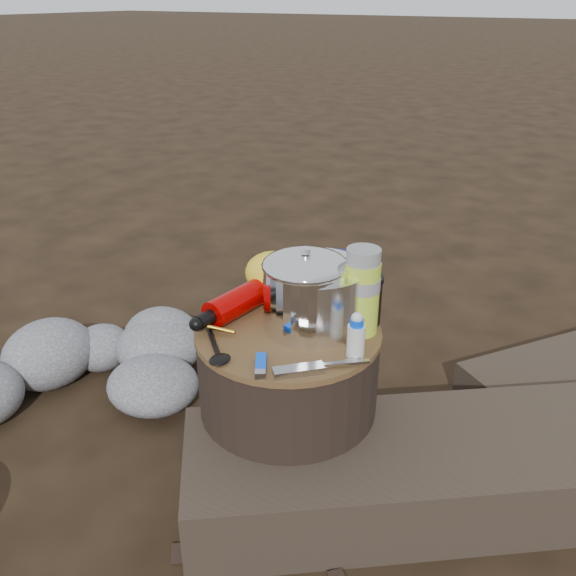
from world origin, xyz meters
The scene contains 15 objects.
ground centered at (0.00, 0.00, 0.00)m, with size 60.00×60.00×0.00m, color black.
stump centered at (0.00, 0.00, 0.19)m, with size 0.41×0.41×0.38m, color black.
rock_ring centered at (-0.61, -0.26, 0.10)m, with size 0.47×1.02×0.20m, color slate, non-canonical shape.
foil_windscreen centered at (0.04, 0.06, 0.45)m, with size 0.23×0.23×0.14m, color white.
camping_pot centered at (0.03, 0.02, 0.47)m, with size 0.18×0.18×0.18m, color silver.
fuel_bottle centered at (-0.13, 0.02, 0.41)m, with size 0.06×0.27×0.06m, color #A30201, non-canonical shape.
thermos centered at (0.14, 0.08, 0.47)m, with size 0.08×0.08×0.19m, color #ABCB2F.
travel_mug centered at (0.13, 0.12, 0.43)m, with size 0.07×0.07×0.11m, color black.
stuff_sack centered at (-0.11, 0.13, 0.43)m, with size 0.16×0.13×0.11m, color yellow.
food_pouch centered at (0.01, 0.17, 0.44)m, with size 0.10×0.02×0.13m, color #120E52.
lighter centered at (0.03, -0.15, 0.39)m, with size 0.02×0.08×0.01m, color #0646EE.
multitool centered at (0.11, -0.14, 0.38)m, with size 0.03×0.10×0.01m, color #A9A9AE.
pot_grabber centered at (0.15, -0.08, 0.38)m, with size 0.03×0.13×0.01m, color #A9A9AE, non-canonical shape.
spork centered at (-0.10, -0.14, 0.38)m, with size 0.03×0.15×0.01m, color black, non-canonical shape.
squeeze_bottle centered at (0.17, -0.02, 0.42)m, with size 0.04×0.04×0.09m, color silver.
Camera 1 is at (0.61, -1.00, 1.05)m, focal length 38.08 mm.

